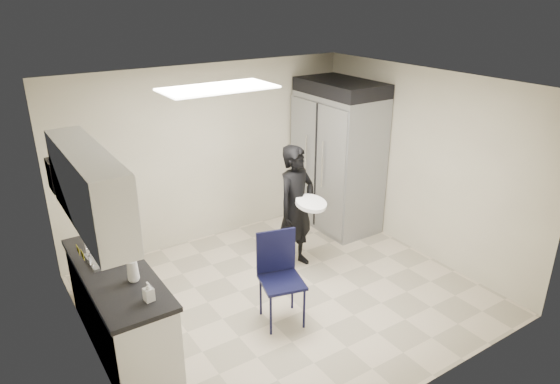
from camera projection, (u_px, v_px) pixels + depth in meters
floor at (285, 295)px, 6.21m from camera, size 4.50×4.50×0.00m
ceiling at (287, 85)px, 5.23m from camera, size 4.50×4.50×0.00m
back_wall at (209, 154)px, 7.27m from camera, size 4.50×0.00×4.50m
left_wall at (83, 252)px, 4.58m from camera, size 0.00×4.00×4.00m
right_wall at (421, 164)px, 6.87m from camera, size 0.00×4.00×4.00m
ceiling_panel at (218, 88)px, 5.25m from camera, size 1.20×0.60×0.02m
lower_counter at (121, 309)px, 5.21m from camera, size 0.60×1.90×0.86m
countertop at (115, 272)px, 5.04m from camera, size 0.64×1.95×0.05m
sink at (110, 262)px, 5.25m from camera, size 0.42×0.40×0.14m
faucet at (89, 255)px, 5.09m from camera, size 0.02×0.02×0.24m
upper_cabinets at (89, 188)px, 4.62m from camera, size 0.35×1.80×0.75m
towel_dispenser at (59, 174)px, 5.56m from camera, size 0.22×0.30×0.35m
notice_sticker_left at (82, 255)px, 4.69m from camera, size 0.00×0.12×0.07m
notice_sticker_right at (78, 250)px, 4.86m from camera, size 0.00×0.12×0.07m
commercial_fridge at (338, 162)px, 7.73m from camera, size 0.80×1.35×2.10m
fridge_compressor at (341, 87)px, 7.30m from camera, size 0.80×1.35×0.20m
folding_chair at (282, 282)px, 5.54m from camera, size 0.56×0.56×1.03m
man_tuxedo at (296, 208)px, 6.57m from camera, size 0.71×0.56×1.72m
bucket_lid at (311, 203)px, 6.36m from camera, size 0.49×0.49×0.05m
soap_bottle_a at (132, 267)px, 4.79m from camera, size 0.15×0.15×0.30m
soap_bottle_b at (149, 292)px, 4.50m from camera, size 0.09×0.10×0.19m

